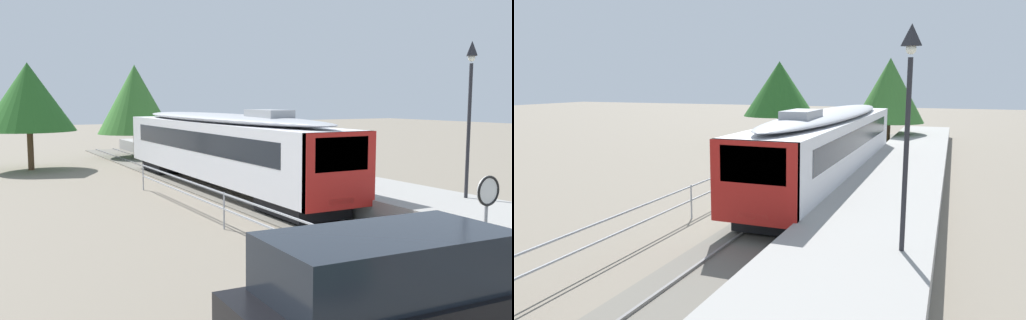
# 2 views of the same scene
# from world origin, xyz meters

# --- Properties ---
(ground_plane) EXTENTS (160.00, 160.00, 0.00)m
(ground_plane) POSITION_xyz_m (-3.00, 22.00, 0.00)
(ground_plane) COLOR slate
(track_rails) EXTENTS (3.20, 60.00, 0.14)m
(track_rails) POSITION_xyz_m (0.00, 22.00, 0.03)
(track_rails) COLOR #6B665B
(track_rails) RESTS_ON ground
(commuter_train) EXTENTS (2.82, 19.13, 3.74)m
(commuter_train) POSITION_xyz_m (0.00, 28.47, 2.15)
(commuter_train) COLOR silver
(commuter_train) RESTS_ON track_rails
(station_platform) EXTENTS (3.90, 60.00, 0.90)m
(station_platform) POSITION_xyz_m (3.25, 22.00, 0.45)
(station_platform) COLOR #999691
(station_platform) RESTS_ON ground
(platform_lamp_mid_platform) EXTENTS (0.34, 0.34, 5.35)m
(platform_lamp_mid_platform) POSITION_xyz_m (4.46, 17.83, 4.62)
(platform_lamp_mid_platform) COLOR #232328
(platform_lamp_mid_platform) RESTS_ON station_platform
(tree_behind_carpark) EXTENTS (5.52, 5.52, 6.50)m
(tree_behind_carpark) POSITION_xyz_m (-7.07, 40.64, 4.43)
(tree_behind_carpark) COLOR brown
(tree_behind_carpark) RESTS_ON ground
(tree_behind_station_far) EXTENTS (5.47, 5.47, 6.82)m
(tree_behind_station_far) POSITION_xyz_m (0.65, 44.74, 4.30)
(tree_behind_station_far) COLOR brown
(tree_behind_station_far) RESTS_ON ground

